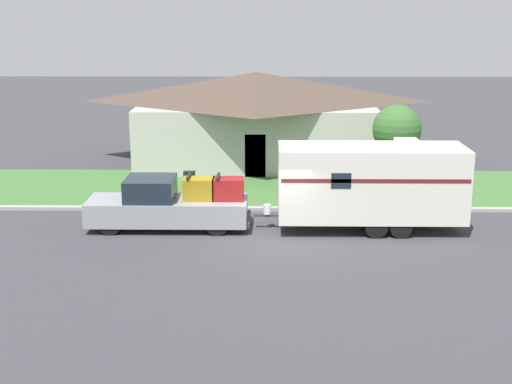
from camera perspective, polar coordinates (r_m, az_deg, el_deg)
ground_plane at (r=25.21m, az=1.50°, el=-3.86°), size 120.00×120.00×0.00m
curb_strip at (r=28.77m, az=1.42°, el=-1.36°), size 80.00×0.30×0.14m
lawn_strip at (r=32.31m, az=1.35°, el=0.34°), size 80.00×7.00×0.03m
house_across_street at (r=37.74m, az=0.03°, el=6.16°), size 12.91×8.54×4.69m
pickup_truck at (r=26.48m, az=-6.94°, el=-1.04°), size 5.99×1.93×2.03m
travel_trailer at (r=26.30m, az=9.19°, el=0.75°), size 7.65×2.37×3.39m
mailbox at (r=29.68m, az=-5.35°, el=1.07°), size 0.48×0.20×1.39m
tree_in_yard at (r=31.99m, az=11.20°, el=4.92°), size 2.15×2.15×3.84m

